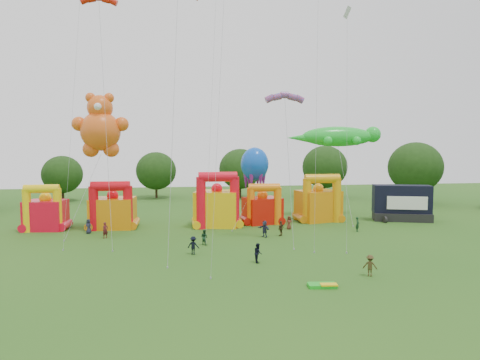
{
  "coord_description": "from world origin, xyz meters",
  "views": [
    {
      "loc": [
        -3.64,
        -26.92,
        10.1
      ],
      "look_at": [
        2.68,
        18.0,
        6.51
      ],
      "focal_mm": 32.0,
      "sensor_mm": 36.0,
      "label": 1
    }
  ],
  "objects": [
    {
      "name": "spectator_5",
      "position": [
        5.59,
        19.16,
        0.93
      ],
      "size": [
        1.4,
        1.74,
        1.86
      ],
      "primitive_type": "imported",
      "rotation": [
        0.0,
        0.0,
        5.29
      ],
      "color": "#282D44",
      "rests_on": "ground"
    },
    {
      "name": "spectator_1",
      "position": [
        -11.86,
        21.06,
        0.88
      ],
      "size": [
        0.77,
        0.73,
        1.76
      ],
      "primitive_type": "imported",
      "rotation": [
        0.0,
        0.0,
        0.68
      ],
      "color": "#51171C",
      "rests_on": "ground"
    },
    {
      "name": "diamond_kites",
      "position": [
        0.6,
        15.47,
        15.66
      ],
      "size": [
        29.41,
        18.93,
        37.78
      ],
      "color": "red",
      "rests_on": "ground"
    },
    {
      "name": "spectator_9",
      "position": [
        10.92,
        3.94,
        0.84
      ],
      "size": [
        1.25,
        1.04,
        1.68
      ],
      "primitive_type": "imported",
      "rotation": [
        0.0,
        0.0,
        2.68
      ],
      "color": "#403419",
      "rests_on": "ground"
    },
    {
      "name": "spectator_6",
      "position": [
        9.44,
        23.16,
        0.82
      ],
      "size": [
        0.85,
        0.6,
        1.63
      ],
      "primitive_type": "imported",
      "rotation": [
        0.0,
        0.0,
        6.39
      ],
      "color": "#5D2A1A",
      "rests_on": "ground"
    },
    {
      "name": "tree_ring",
      "position": [
        -1.18,
        0.61,
        6.26
      ],
      "size": [
        123.41,
        125.51,
        12.07
      ],
      "color": "#352314",
      "rests_on": "ground"
    },
    {
      "name": "folded_kite_bundle",
      "position": [
        6.43,
        1.92,
        0.14
      ],
      "size": [
        2.09,
        1.26,
        0.31
      ],
      "color": "green",
      "rests_on": "ground"
    },
    {
      "name": "parafoil_kites",
      "position": [
        -8.77,
        17.71,
        13.3
      ],
      "size": [
        24.05,
        17.03,
        27.94
      ],
      "color": "red",
      "rests_on": "ground"
    },
    {
      "name": "spectator_0",
      "position": [
        -14.22,
        23.89,
        0.84
      ],
      "size": [
        0.96,
        0.79,
        1.68
      ],
      "primitive_type": "imported",
      "rotation": [
        0.0,
        0.0,
        -0.36
      ],
      "color": "#23243A",
      "rests_on": "ground"
    },
    {
      "name": "bouncy_castle_2",
      "position": [
        0.93,
        26.32,
        2.64
      ],
      "size": [
        6.16,
        5.38,
        6.97
      ],
      "color": "yellow",
      "rests_on": "ground"
    },
    {
      "name": "spectator_7",
      "position": [
        17.13,
        20.68,
        0.87
      ],
      "size": [
        0.7,
        0.76,
        1.74
      ],
      "primitive_type": "imported",
      "rotation": [
        0.0,
        0.0,
        0.98
      ],
      "color": "#16371D",
      "rests_on": "ground"
    },
    {
      "name": "bouncy_castle_4",
      "position": [
        14.9,
        28.34,
        2.45
      ],
      "size": [
        6.12,
        5.38,
        6.45
      ],
      "color": "orange",
      "rests_on": "ground"
    },
    {
      "name": "ground",
      "position": [
        0.0,
        0.0,
        0.0
      ],
      "size": [
        160.0,
        160.0,
        0.0
      ],
      "primitive_type": "plane",
      "color": "#255618",
      "rests_on": "ground"
    },
    {
      "name": "spectator_2",
      "position": [
        -1.26,
        16.34,
        0.79
      ],
      "size": [
        0.97,
        0.96,
        1.58
      ],
      "primitive_type": "imported",
      "rotation": [
        0.0,
        0.0,
        2.41
      ],
      "color": "#193F23",
      "rests_on": "ground"
    },
    {
      "name": "octopus_kite",
      "position": [
        5.07,
        27.85,
        3.96
      ],
      "size": [
        6.05,
        9.78,
        10.05
      ],
      "color": "blue",
      "rests_on": "ground"
    },
    {
      "name": "bouncy_castle_0",
      "position": [
        -19.8,
        26.84,
        2.16
      ],
      "size": [
        4.78,
        4.01,
        5.62
      ],
      "color": "red",
      "rests_on": "ground"
    },
    {
      "name": "spectator_3",
      "position": [
        -2.49,
        12.59,
        0.85
      ],
      "size": [
        1.25,
        0.97,
        1.71
      ],
      "primitive_type": "imported",
      "rotation": [
        0.0,
        0.0,
        2.79
      ],
      "color": "black",
      "rests_on": "ground"
    },
    {
      "name": "bouncy_castle_1",
      "position": [
        -11.93,
        26.87,
        2.25
      ],
      "size": [
        5.46,
        4.52,
        5.92
      ],
      "color": "orange",
      "rests_on": "ground"
    },
    {
      "name": "spectator_8",
      "position": [
        2.99,
        9.02,
        0.85
      ],
      "size": [
        0.66,
        0.84,
        1.7
      ],
      "primitive_type": "imported",
      "rotation": [
        0.0,
        0.0,
        1.55
      ],
      "color": "black",
      "rests_on": "ground"
    },
    {
      "name": "stage_trailer",
      "position": [
        26.13,
        27.0,
        2.35
      ],
      "size": [
        7.96,
        4.84,
        4.88
      ],
      "color": "black",
      "rests_on": "ground"
    },
    {
      "name": "gecko_kite",
      "position": [
        18.68,
        30.26,
        8.61
      ],
      "size": [
        13.96,
        10.87,
        13.06
      ],
      "color": "green",
      "rests_on": "ground"
    },
    {
      "name": "spectator_4",
      "position": [
        7.57,
        19.54,
        0.86
      ],
      "size": [
        1.01,
        1.01,
        1.72
      ],
      "primitive_type": "imported",
      "rotation": [
        0.0,
        0.0,
        3.92
      ],
      "color": "#41311A",
      "rests_on": "ground"
    },
    {
      "name": "teddy_bear_kite",
      "position": [
        -13.82,
        24.63,
        8.11
      ],
      "size": [
        6.64,
        8.81,
        16.55
      ],
      "color": "#E75B19",
      "rests_on": "ground"
    },
    {
      "name": "bouncy_castle_3",
      "position": [
        7.01,
        27.51,
        2.05
      ],
      "size": [
        5.24,
        4.61,
        5.34
      ],
      "color": "red",
      "rests_on": "ground"
    }
  ]
}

